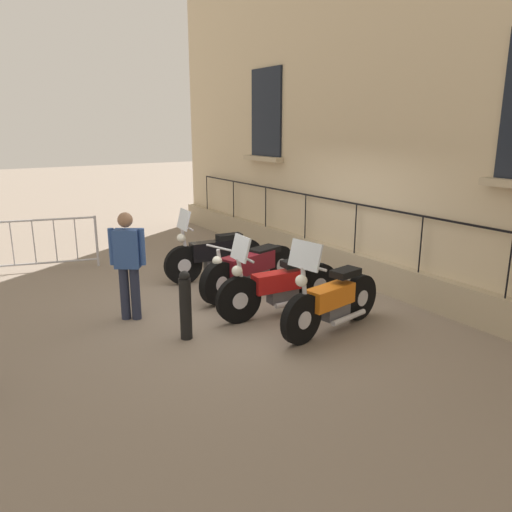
{
  "coord_description": "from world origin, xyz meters",
  "views": [
    {
      "loc": [
        4.08,
        6.43,
        2.83
      ],
      "look_at": [
        -0.06,
        0.0,
        0.8
      ],
      "focal_mm": 34.88,
      "sensor_mm": 36.0,
      "label": 1
    }
  ],
  "objects_px": {
    "motorcycle_red": "(279,287)",
    "crowd_barrier": "(45,243)",
    "pedestrian_standing": "(128,260)",
    "motorcycle_black": "(214,256)",
    "bollard": "(185,305)",
    "motorcycle_orange": "(331,301)",
    "motorcycle_maroon": "(250,269)"
  },
  "relations": [
    {
      "from": "motorcycle_maroon",
      "to": "motorcycle_orange",
      "type": "xyz_separation_m",
      "value": [
        -0.09,
        1.99,
        0.01
      ]
    },
    {
      "from": "motorcycle_red",
      "to": "bollard",
      "type": "relative_size",
      "value": 2.22
    },
    {
      "from": "motorcycle_maroon",
      "to": "motorcycle_black",
      "type": "bearing_deg",
      "value": -83.22
    },
    {
      "from": "motorcycle_black",
      "to": "pedestrian_standing",
      "type": "bearing_deg",
      "value": 28.45
    },
    {
      "from": "crowd_barrier",
      "to": "pedestrian_standing",
      "type": "bearing_deg",
      "value": 99.03
    },
    {
      "from": "crowd_barrier",
      "to": "bollard",
      "type": "bearing_deg",
      "value": 101.67
    },
    {
      "from": "motorcycle_orange",
      "to": "crowd_barrier",
      "type": "relative_size",
      "value": 1.01
    },
    {
      "from": "pedestrian_standing",
      "to": "crowd_barrier",
      "type": "bearing_deg",
      "value": -80.97
    },
    {
      "from": "motorcycle_maroon",
      "to": "pedestrian_standing",
      "type": "distance_m",
      "value": 2.17
    },
    {
      "from": "bollard",
      "to": "pedestrian_standing",
      "type": "relative_size",
      "value": 0.59
    },
    {
      "from": "motorcycle_black",
      "to": "motorcycle_maroon",
      "type": "xyz_separation_m",
      "value": [
        -0.13,
        1.06,
        -0.02
      ]
    },
    {
      "from": "motorcycle_black",
      "to": "crowd_barrier",
      "type": "relative_size",
      "value": 1.02
    },
    {
      "from": "motorcycle_black",
      "to": "bollard",
      "type": "xyz_separation_m",
      "value": [
        1.6,
        2.18,
        0.03
      ]
    },
    {
      "from": "motorcycle_black",
      "to": "motorcycle_maroon",
      "type": "relative_size",
      "value": 0.92
    },
    {
      "from": "motorcycle_maroon",
      "to": "bollard",
      "type": "distance_m",
      "value": 2.06
    },
    {
      "from": "motorcycle_red",
      "to": "crowd_barrier",
      "type": "distance_m",
      "value": 5.13
    },
    {
      "from": "motorcycle_orange",
      "to": "bollard",
      "type": "height_order",
      "value": "motorcycle_orange"
    },
    {
      "from": "motorcycle_black",
      "to": "motorcycle_red",
      "type": "height_order",
      "value": "motorcycle_black"
    },
    {
      "from": "motorcycle_maroon",
      "to": "motorcycle_orange",
      "type": "distance_m",
      "value": 1.99
    },
    {
      "from": "motorcycle_red",
      "to": "motorcycle_black",
      "type": "bearing_deg",
      "value": -90.81
    },
    {
      "from": "motorcycle_black",
      "to": "motorcycle_maroon",
      "type": "height_order",
      "value": "motorcycle_black"
    },
    {
      "from": "motorcycle_maroon",
      "to": "motorcycle_red",
      "type": "relative_size",
      "value": 1.01
    },
    {
      "from": "motorcycle_maroon",
      "to": "motorcycle_orange",
      "type": "relative_size",
      "value": 1.11
    },
    {
      "from": "motorcycle_maroon",
      "to": "motorcycle_orange",
      "type": "bearing_deg",
      "value": 92.52
    },
    {
      "from": "motorcycle_black",
      "to": "motorcycle_red",
      "type": "bearing_deg",
      "value": 89.19
    },
    {
      "from": "motorcycle_black",
      "to": "bollard",
      "type": "bearing_deg",
      "value": 53.67
    },
    {
      "from": "motorcycle_maroon",
      "to": "motorcycle_red",
      "type": "xyz_separation_m",
      "value": [
        0.16,
        1.06,
        0.0
      ]
    },
    {
      "from": "motorcycle_red",
      "to": "crowd_barrier",
      "type": "bearing_deg",
      "value": -60.76
    },
    {
      "from": "motorcycle_red",
      "to": "pedestrian_standing",
      "type": "bearing_deg",
      "value": -28.1
    },
    {
      "from": "crowd_barrier",
      "to": "pedestrian_standing",
      "type": "height_order",
      "value": "pedestrian_standing"
    },
    {
      "from": "motorcycle_red",
      "to": "motorcycle_orange",
      "type": "bearing_deg",
      "value": 104.76
    },
    {
      "from": "bollard",
      "to": "pedestrian_standing",
      "type": "distance_m",
      "value": 1.24
    }
  ]
}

